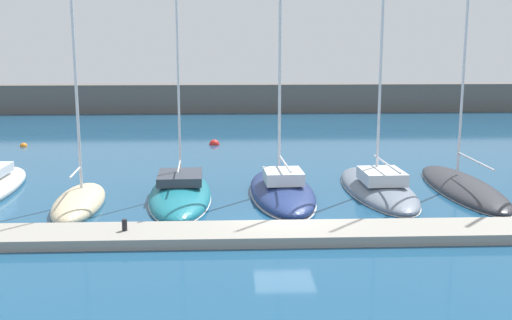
# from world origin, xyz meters

# --- Properties ---
(ground_plane) EXTENTS (120.00, 120.00, 0.00)m
(ground_plane) POSITION_xyz_m (0.00, 0.00, 0.00)
(ground_plane) COLOR navy
(dock_pier) EXTENTS (45.99, 2.37, 0.41)m
(dock_pier) POSITION_xyz_m (0.00, -1.85, 0.20)
(dock_pier) COLOR gray
(dock_pier) RESTS_ON ground_plane
(breakwater_seawall) EXTENTS (108.00, 2.32, 2.87)m
(breakwater_seawall) POSITION_xyz_m (0.00, 40.09, 1.44)
(breakwater_seawall) COLOR #5B5651
(breakwater_seawall) RESTS_ON ground_plane
(sailboat_sand_third) EXTENTS (2.35, 6.62, 13.49)m
(sailboat_sand_third) POSITION_xyz_m (-9.18, 3.22, 0.27)
(sailboat_sand_third) COLOR beige
(sailboat_sand_third) RESTS_ON ground_plane
(sailboat_teal_fourth) EXTENTS (3.29, 9.20, 15.31)m
(sailboat_teal_fourth) POSITION_xyz_m (-4.65, 4.47, 0.24)
(sailboat_teal_fourth) COLOR #19707F
(sailboat_teal_fourth) RESTS_ON ground_plane
(sailboat_navy_fifth) EXTENTS (3.44, 9.18, 14.02)m
(sailboat_navy_fifth) POSITION_xyz_m (0.29, 4.71, 0.32)
(sailboat_navy_fifth) COLOR navy
(sailboat_navy_fifth) RESTS_ON ground_plane
(sailboat_slate_sixth) EXTENTS (3.48, 9.78, 16.36)m
(sailboat_slate_sixth) POSITION_xyz_m (5.18, 5.40, 0.26)
(sailboat_slate_sixth) COLOR slate
(sailboat_slate_sixth) RESTS_ON ground_plane
(sailboat_charcoal_seventh) EXTENTS (2.79, 10.16, 18.05)m
(sailboat_charcoal_seventh) POSITION_xyz_m (9.55, 5.51, 0.22)
(sailboat_charcoal_seventh) COLOR #2D2D33
(sailboat_charcoal_seventh) RESTS_ON ground_plane
(mooring_buoy_orange) EXTENTS (0.52, 0.52, 0.52)m
(mooring_buoy_orange) POSITION_xyz_m (-16.89, 19.73, 0.00)
(mooring_buoy_orange) COLOR orange
(mooring_buoy_orange) RESTS_ON ground_plane
(mooring_buoy_red) EXTENTS (0.75, 0.75, 0.75)m
(mooring_buoy_red) POSITION_xyz_m (-3.33, 19.85, 0.00)
(mooring_buoy_red) COLOR red
(mooring_buoy_red) RESTS_ON ground_plane
(dock_bollard) EXTENTS (0.20, 0.20, 0.44)m
(dock_bollard) POSITION_xyz_m (-6.29, -1.85, 0.63)
(dock_bollard) COLOR black
(dock_bollard) RESTS_ON dock_pier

